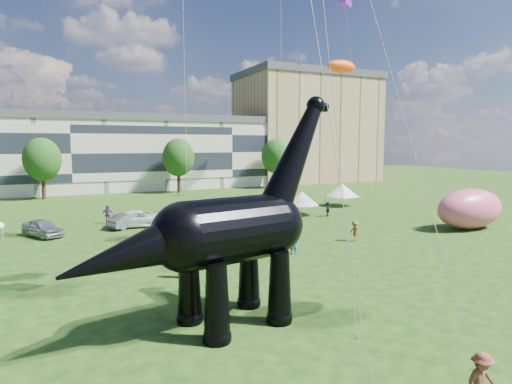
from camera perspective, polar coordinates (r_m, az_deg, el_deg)
name	(u,v)px	position (r m, az deg, el deg)	size (l,w,h in m)	color
ground	(315,319)	(20.59, 7.93, -16.39)	(220.00, 220.00, 0.00)	#16330C
terrace_row	(70,156)	(77.89, -23.55, 4.42)	(78.00, 11.00, 12.00)	beige
apartment_block	(306,130)	(95.36, 6.74, 8.17)	(28.00, 18.00, 22.00)	tan
tree_mid_left	(42,156)	(68.86, -26.65, 4.33)	(5.20, 5.20, 9.44)	#382314
tree_mid_right	(178,154)	(71.29, -10.32, 4.95)	(5.20, 5.20, 9.44)	#382314
tree_far_right	(276,153)	(77.92, 2.62, 5.16)	(5.20, 5.20, 9.44)	#382314
dinosaur_sculpture	(223,235)	(18.56, -4.43, -5.80)	(13.13, 4.64, 10.69)	black
car_silver	(43,228)	(41.39, -26.58, -4.30)	(1.80, 4.48, 1.53)	#ABABAF
car_grey	(130,220)	(42.70, -16.43, -3.63)	(1.53, 4.38, 1.44)	slate
car_white	(140,219)	(42.98, -15.18, -3.45)	(2.57, 5.58, 1.55)	white
car_dark	(231,219)	(42.03, -3.29, -3.60)	(1.88, 4.62, 1.34)	#595960
gazebo_near	(302,199)	(48.48, 6.11, -0.87)	(4.71, 4.71, 2.64)	silver
gazebo_far	(342,190)	(56.42, 11.40, 0.23)	(4.94, 4.94, 2.88)	white
inflatable_pink	(470,209)	(45.02, 26.62, -2.01)	(7.62, 3.81, 3.81)	#DC5574
visitors	(222,236)	(33.17, -4.59, -5.93)	(45.24, 45.63, 1.89)	black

